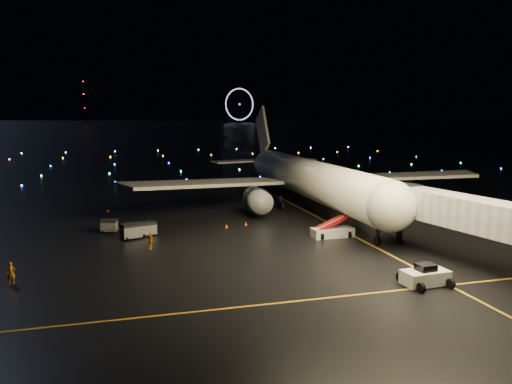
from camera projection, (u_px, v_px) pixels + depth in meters
The scene contains 18 objects.
ground at pixel (140, 135), 333.72m from camera, with size 2000.00×2000.00×0.00m, color black.
lane_centre at pixel (328, 223), 65.49m from camera, with size 0.25×80.00×0.02m, color gold.
lane_cross at pixel (253, 306), 37.23m from camera, with size 60.00×0.25×0.02m, color gold.
airliner at pixel (302, 156), 75.86m from camera, with size 54.96×52.21×15.57m, color silver, non-canonical shape.
pushback_tug at pixel (425, 275), 41.57m from camera, with size 3.84×2.01×1.83m, color silver.
belt_loader at pixel (333, 222), 57.73m from camera, with size 7.11×1.94×3.45m, color silver, non-canonical shape.
crew_a at pixel (11, 273), 42.00m from camera, with size 0.68×0.45×1.86m, color orange.
crew_c at pixel (150, 240), 52.70m from camera, with size 1.08×0.45×1.85m, color orange.
safety_cone_0 at pixel (226, 226), 62.59m from camera, with size 0.44×0.44×0.50m, color #F7470E.
safety_cone_1 at pixel (265, 207), 74.98m from camera, with size 0.44×0.44×0.50m, color #F7470E.
safety_cone_2 at pixel (246, 223), 64.08m from camera, with size 0.41×0.41×0.46m, color #F7470E.
safety_cone_3 at pixel (108, 210), 72.69m from camera, with size 0.42×0.42×0.47m, color #F7470E.
ferris_wheel at pixel (240, 106), 774.21m from camera, with size 50.00×4.00×52.00m, color black, non-canonical shape.
radio_mast at pixel (84, 101), 731.94m from camera, with size 1.80×1.80×64.00m, color black.
taxiway_lights at pixel (168, 161), 148.97m from camera, with size 164.00×92.00×0.36m, color black, non-canonical shape.
baggage_cart_0 at pixel (147, 229), 58.57m from camera, with size 1.88×1.31×1.59m, color gray.
baggage_cart_1 at pixel (131, 231), 56.91m from camera, with size 2.12×1.48×1.80m, color gray.
baggage_cart_2 at pixel (109, 226), 60.09m from camera, with size 1.83×1.28×1.55m, color gray.
Camera 1 is at (-14.17, -44.23, 14.22)m, focal length 35.00 mm.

